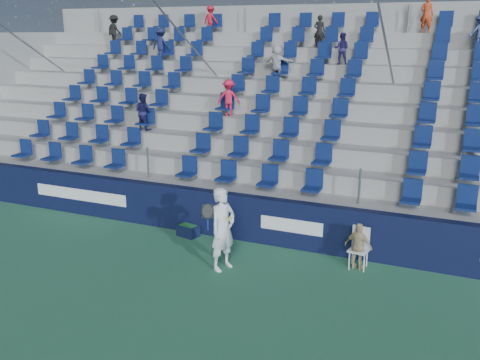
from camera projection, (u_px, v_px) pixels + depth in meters
ground at (179, 289)px, 11.29m from camera, size 70.00×70.00×0.00m
sponsor_wall at (238, 216)px, 13.91m from camera, size 24.00×0.32×1.20m
grandstand at (299, 127)px, 18.00m from camera, size 24.00×8.17×6.63m
tennis_player at (223, 229)px, 12.03m from camera, size 0.73×0.81×1.92m
line_judge_chair at (360, 244)px, 12.24m from camera, size 0.48×0.49×0.95m
line_judge at (358, 246)px, 12.10m from camera, size 0.68×0.37×1.10m
ball_bin at (188, 230)px, 14.16m from camera, size 0.61×0.47×0.31m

